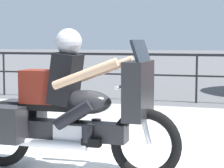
% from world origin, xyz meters
% --- Properties ---
extents(ground_plane, '(120.00, 120.00, 0.00)m').
position_xyz_m(ground_plane, '(0.00, 0.00, 0.00)').
color(ground_plane, '#565659').
extents(sidewalk_band, '(44.00, 2.40, 0.01)m').
position_xyz_m(sidewalk_band, '(0.00, 3.40, 0.01)').
color(sidewalk_band, '#A8A59E').
rests_on(sidewalk_band, ground).
extents(crosswalk_band, '(3.64, 6.00, 0.01)m').
position_xyz_m(crosswalk_band, '(-0.37, -0.20, 0.00)').
color(crosswalk_band, silver).
rests_on(crosswalk_band, ground).
extents(fence_railing, '(36.00, 0.05, 1.16)m').
position_xyz_m(fence_railing, '(0.00, 5.36, 0.91)').
color(fence_railing, black).
rests_on(fence_railing, ground).
extents(motorcycle, '(2.49, 0.76, 1.59)m').
position_xyz_m(motorcycle, '(-0.77, -0.55, 0.71)').
color(motorcycle, black).
rests_on(motorcycle, ground).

